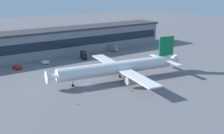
# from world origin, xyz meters

# --- Properties ---
(ground_plane) EXTENTS (600.00, 600.00, 0.00)m
(ground_plane) POSITION_xyz_m (0.00, 0.00, 0.00)
(ground_plane) COLOR slate
(terminal_building) EXTENTS (177.75, 18.87, 15.58)m
(terminal_building) POSITION_xyz_m (0.00, 60.41, 7.81)
(terminal_building) COLOR gray
(terminal_building) RESTS_ON ground_plane
(airliner) EXTENTS (63.91, 54.96, 17.66)m
(airliner) POSITION_xyz_m (15.05, -1.56, 5.59)
(airliner) COLOR white
(airliner) RESTS_ON ground_plane
(baggage_tug) EXTENTS (4.02, 3.88, 1.85)m
(baggage_tug) POSITION_xyz_m (-2.35, 41.84, 1.09)
(baggage_tug) COLOR white
(baggage_tug) RESTS_ON ground_plane
(pushback_tractor) EXTENTS (3.82, 5.33, 1.75)m
(pushback_tractor) POSITION_xyz_m (-17.80, 40.94, 1.05)
(pushback_tractor) COLOR red
(pushback_tractor) RESTS_ON ground_plane
(stair_truck) EXTENTS (2.69, 6.11, 3.55)m
(stair_truck) POSITION_xyz_m (46.22, 46.75, 1.98)
(stair_truck) COLOR gray
(stair_truck) RESTS_ON ground_plane
(catering_truck) EXTENTS (4.55, 7.64, 4.15)m
(catering_truck) POSITION_xyz_m (20.32, 40.43, 2.29)
(catering_truck) COLOR black
(catering_truck) RESTS_ON ground_plane
(traffic_cone_0) EXTENTS (0.44, 0.44, 0.56)m
(traffic_cone_0) POSITION_xyz_m (9.09, -7.91, 0.28)
(traffic_cone_0) COLOR #F2590C
(traffic_cone_0) RESTS_ON ground_plane
(traffic_cone_1) EXTENTS (0.55, 0.55, 0.69)m
(traffic_cone_1) POSITION_xyz_m (3.49, -9.11, 0.34)
(traffic_cone_1) COLOR #F2590C
(traffic_cone_1) RESTS_ON ground_plane
(traffic_cone_2) EXTENTS (0.58, 0.58, 0.72)m
(traffic_cone_2) POSITION_xyz_m (10.12, -16.45, 0.36)
(traffic_cone_2) COLOR #F2590C
(traffic_cone_2) RESTS_ON ground_plane
(traffic_cone_3) EXTENTS (0.57, 0.57, 0.72)m
(traffic_cone_3) POSITION_xyz_m (-13.32, -15.72, 0.36)
(traffic_cone_3) COLOR #F2590C
(traffic_cone_3) RESTS_ON ground_plane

